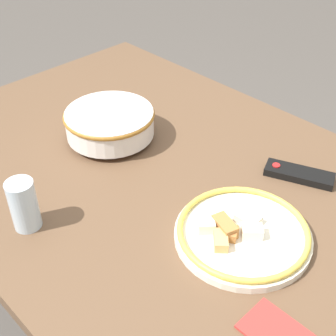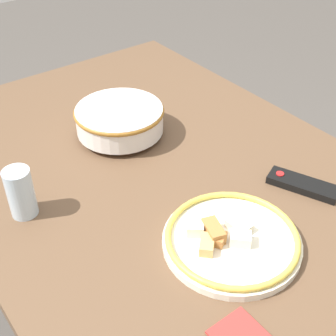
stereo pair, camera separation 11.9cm
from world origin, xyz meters
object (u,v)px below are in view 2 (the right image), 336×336
object	(u,v)px
noodle_bowl	(120,119)
food_plate	(231,239)
tv_remote	(303,185)
drinking_glass	(21,193)

from	to	relation	value
noodle_bowl	food_plate	world-z (taller)	noodle_bowl
food_plate	tv_remote	distance (m)	0.28
drinking_glass	food_plate	bearing A→B (deg)	40.76
noodle_bowl	tv_remote	world-z (taller)	noodle_bowl
food_plate	drinking_glass	size ratio (longest dim) A/B	2.45
tv_remote	noodle_bowl	bearing A→B (deg)	92.84
food_plate	tv_remote	size ratio (longest dim) A/B	1.66
noodle_bowl	food_plate	xyz separation A→B (m)	(0.52, -0.05, -0.04)
noodle_bowl	food_plate	distance (m)	0.52
food_plate	tv_remote	bearing A→B (deg)	96.65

